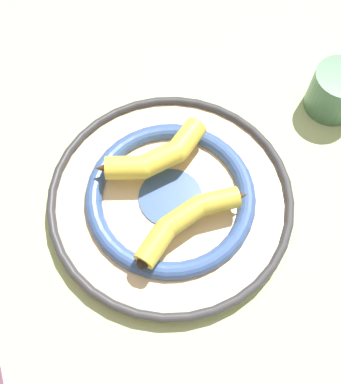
{
  "coord_description": "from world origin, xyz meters",
  "views": [
    {
      "loc": [
        -0.2,
        0.22,
        0.64
      ],
      "look_at": [
        0.02,
        0.02,
        0.04
      ],
      "focal_mm": 42.0,
      "sensor_mm": 36.0,
      "label": 1
    }
  ],
  "objects": [
    {
      "name": "ground_plane",
      "position": [
        0.0,
        0.0,
        0.0
      ],
      "size": [
        2.8,
        2.8,
        0.0
      ],
      "primitive_type": "plane",
      "color": "#B2C693"
    },
    {
      "name": "banana_b",
      "position": [
        0.07,
        0.0,
        0.05
      ],
      "size": [
        0.09,
        0.18,
        0.04
      ],
      "rotation": [
        0.0,
        0.0,
        -1.8
      ],
      "color": "yellow",
      "rests_on": "decorative_bowl"
    },
    {
      "name": "banana_a",
      "position": [
        -0.04,
        0.04,
        0.05
      ],
      "size": [
        0.07,
        0.19,
        0.03
      ],
      "rotation": [
        0.0,
        0.0,
        1.48
      ],
      "color": "gold",
      "rests_on": "decorative_bowl"
    },
    {
      "name": "coffee_mug",
      "position": [
        -0.03,
        -0.31,
        0.04
      ],
      "size": [
        0.09,
        0.13,
        0.08
      ],
      "rotation": [
        0.0,
        0.0,
        4.84
      ],
      "color": "#477056",
      "rests_on": "ground_plane"
    },
    {
      "name": "decorative_bowl",
      "position": [
        0.02,
        0.02,
        0.02
      ],
      "size": [
        0.38,
        0.38,
        0.03
      ],
      "color": "beige",
      "rests_on": "ground_plane"
    }
  ]
}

